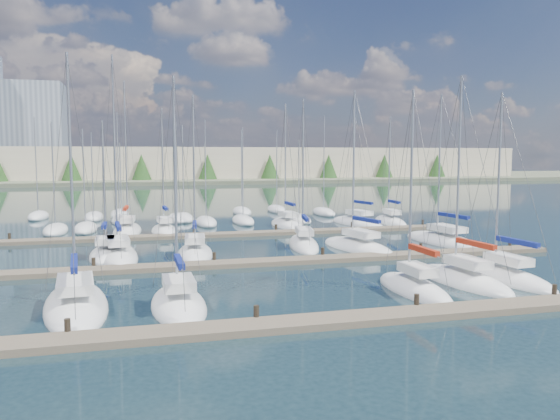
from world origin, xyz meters
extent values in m
plane|color=#1A2E35|center=(0.00, 60.00, 0.00)|extent=(400.00, 400.00, 0.00)
cube|color=#6B5E4C|center=(0.00, 2.00, 0.15)|extent=(44.00, 1.80, 0.35)
cylinder|color=#2D261C|center=(-12.00, 2.90, 0.30)|extent=(0.26, 0.26, 1.10)
cylinder|color=#2D261C|center=(-4.00, 2.90, 0.30)|extent=(0.26, 0.26, 1.10)
cylinder|color=#2D261C|center=(4.00, 2.90, 0.30)|extent=(0.26, 0.26, 1.10)
cylinder|color=#2D261C|center=(12.00, 2.90, 0.30)|extent=(0.26, 0.26, 1.10)
cube|color=#6B5E4C|center=(0.00, 16.00, 0.15)|extent=(44.00, 1.80, 0.35)
cylinder|color=#2D261C|center=(-12.00, 16.90, 0.30)|extent=(0.26, 0.26, 1.10)
cylinder|color=#2D261C|center=(-4.00, 16.90, 0.30)|extent=(0.26, 0.26, 1.10)
cylinder|color=#2D261C|center=(4.00, 16.90, 0.30)|extent=(0.26, 0.26, 1.10)
cylinder|color=#2D261C|center=(12.00, 16.90, 0.30)|extent=(0.26, 0.26, 1.10)
cylinder|color=#2D261C|center=(20.00, 16.90, 0.30)|extent=(0.26, 0.26, 1.10)
cube|color=#6B5E4C|center=(0.00, 30.00, 0.15)|extent=(44.00, 1.80, 0.35)
cylinder|color=#2D261C|center=(-20.00, 30.90, 0.30)|extent=(0.26, 0.26, 1.10)
cylinder|color=#2D261C|center=(-12.00, 30.90, 0.30)|extent=(0.26, 0.26, 1.10)
cylinder|color=#2D261C|center=(-4.00, 30.90, 0.30)|extent=(0.26, 0.26, 1.10)
cylinder|color=#2D261C|center=(4.00, 30.90, 0.30)|extent=(0.26, 0.26, 1.10)
cylinder|color=#2D261C|center=(12.00, 30.90, 0.30)|extent=(0.26, 0.26, 1.10)
cylinder|color=#2D261C|center=(20.00, 30.90, 0.30)|extent=(0.26, 0.26, 1.10)
ellipsoid|color=white|center=(14.36, 35.28, 0.05)|extent=(4.79, 9.08, 1.60)
cube|color=silver|center=(14.45, 34.86, 1.35)|extent=(2.27, 3.30, 0.50)
cylinder|color=#9EA0A5|center=(14.21, 35.95, 6.41)|extent=(0.14, 0.14, 10.61)
cylinder|color=#9EA0A5|center=(14.59, 34.18, 2.40)|extent=(0.86, 3.56, 0.10)
cube|color=navy|center=(14.59, 34.18, 2.52)|extent=(0.99, 3.32, 0.30)
ellipsoid|color=white|center=(-7.21, 6.42, 0.05)|extent=(2.80, 7.25, 1.60)
cube|color=silver|center=(-7.21, 6.06, 1.35)|extent=(1.52, 2.54, 0.50)
cylinder|color=#9EA0A5|center=(-7.22, 7.00, 6.29)|extent=(0.14, 0.14, 10.37)
cylinder|color=#9EA0A5|center=(-7.20, 5.48, 2.40)|extent=(0.15, 3.03, 0.10)
cube|color=navy|center=(-7.20, 5.48, 2.52)|extent=(0.34, 2.79, 0.30)
ellipsoid|color=white|center=(12.45, 7.71, 0.05)|extent=(3.00, 8.56, 1.60)
cube|color=black|center=(12.45, 7.71, 0.05)|extent=(1.53, 4.12, 0.12)
cube|color=silver|center=(12.48, 7.29, 1.35)|extent=(1.52, 3.03, 0.50)
cylinder|color=#9EA0A5|center=(12.40, 8.38, 6.24)|extent=(0.14, 0.14, 10.27)
cylinder|color=#9EA0A5|center=(12.53, 6.62, 2.40)|extent=(0.37, 3.53, 0.10)
cube|color=navy|center=(12.53, 6.62, 2.52)|extent=(0.55, 3.26, 0.30)
ellipsoid|color=white|center=(-10.16, 35.09, 0.05)|extent=(3.23, 8.92, 1.60)
cube|color=black|center=(-10.16, 35.09, 0.05)|extent=(1.66, 4.29, 0.12)
cube|color=silver|center=(-10.19, 34.65, 1.35)|extent=(1.66, 3.16, 0.50)
cylinder|color=#9EA0A5|center=(-10.11, 35.79, 7.99)|extent=(0.14, 0.14, 13.78)
cylinder|color=#9EA0A5|center=(-10.24, 33.95, 2.40)|extent=(0.35, 3.68, 0.10)
cube|color=maroon|center=(-10.24, 33.95, 2.52)|extent=(0.53, 3.40, 0.30)
ellipsoid|color=white|center=(9.58, 7.59, 0.05)|extent=(3.43, 8.36, 1.60)
cube|color=silver|center=(9.62, 7.19, 1.35)|extent=(1.72, 2.98, 0.50)
cylinder|color=#9EA0A5|center=(9.51, 8.24, 6.67)|extent=(0.14, 0.14, 11.14)
cylinder|color=#9EA0A5|center=(9.69, 6.54, 2.40)|extent=(0.44, 3.41, 0.10)
cube|color=maroon|center=(9.69, 6.54, 2.52)|extent=(0.62, 3.16, 0.30)
ellipsoid|color=white|center=(5.71, 6.34, 0.05)|extent=(2.36, 7.16, 1.60)
cube|color=maroon|center=(5.71, 6.34, 0.05)|extent=(1.22, 3.44, 0.12)
cube|color=silver|center=(5.72, 5.99, 1.35)|extent=(1.27, 2.51, 0.50)
cylinder|color=#9EA0A5|center=(5.70, 6.91, 6.13)|extent=(0.14, 0.14, 10.06)
cylinder|color=#9EA0A5|center=(5.73, 5.42, 2.40)|extent=(0.16, 2.99, 0.10)
cube|color=maroon|center=(5.73, 5.42, 2.52)|extent=(0.36, 2.76, 0.30)
ellipsoid|color=white|center=(16.56, 21.25, 0.05)|extent=(4.12, 10.24, 1.60)
cube|color=silver|center=(16.61, 20.75, 1.35)|extent=(2.05, 3.65, 0.50)
cylinder|color=#9EA0A5|center=(16.48, 22.04, 6.99)|extent=(0.14, 0.14, 11.78)
cylinder|color=#9EA0A5|center=(16.70, 19.96, 2.40)|extent=(0.54, 4.17, 0.10)
cube|color=navy|center=(16.70, 19.96, 2.52)|extent=(0.70, 3.86, 0.30)
ellipsoid|color=white|center=(-6.60, 33.72, 0.05)|extent=(2.95, 6.95, 1.60)
cube|color=silver|center=(-6.57, 33.38, 1.35)|extent=(1.52, 2.47, 0.50)
cylinder|color=#9EA0A5|center=(-6.64, 34.26, 6.65)|extent=(0.14, 0.14, 11.09)
cylinder|color=#9EA0A5|center=(-6.54, 32.84, 2.40)|extent=(0.30, 2.85, 0.10)
cube|color=navy|center=(-6.54, 32.84, 2.52)|extent=(0.49, 2.64, 0.30)
ellipsoid|color=white|center=(4.29, 22.60, 0.05)|extent=(3.83, 8.79, 1.60)
cube|color=silver|center=(4.21, 22.19, 1.35)|extent=(1.79, 3.16, 0.50)
cylinder|color=#9EA0A5|center=(4.41, 23.27, 6.67)|extent=(0.14, 0.14, 11.14)
cylinder|color=#9EA0A5|center=(4.08, 21.52, 2.40)|extent=(0.75, 3.53, 0.10)
cube|color=navy|center=(4.08, 21.52, 2.52)|extent=(0.90, 3.29, 0.30)
ellipsoid|color=white|center=(8.14, 20.22, 0.05)|extent=(4.72, 9.43, 1.60)
cube|color=black|center=(8.14, 20.22, 0.05)|extent=(2.38, 4.55, 0.12)
cube|color=silver|center=(8.23, 19.78, 1.35)|extent=(2.23, 3.42, 0.50)
cylinder|color=#9EA0A5|center=(7.99, 20.93, 6.95)|extent=(0.14, 0.14, 11.69)
cylinder|color=#9EA0A5|center=(8.37, 19.07, 2.40)|extent=(0.87, 3.73, 0.10)
cube|color=navy|center=(8.37, 19.07, 2.52)|extent=(1.00, 3.47, 0.30)
ellipsoid|color=white|center=(-10.58, 21.26, 0.05)|extent=(3.54, 9.97, 1.60)
cube|color=silver|center=(-10.55, 20.78, 1.35)|extent=(1.79, 3.53, 0.50)
cylinder|color=#9EA0A5|center=(-10.65, 22.04, 8.03)|extent=(0.14, 0.14, 13.86)
cylinder|color=#9EA0A5|center=(-10.48, 20.00, 2.40)|extent=(0.42, 4.10, 0.10)
cube|color=navy|center=(-10.48, 20.00, 2.52)|extent=(0.60, 3.79, 0.30)
ellipsoid|color=white|center=(18.29, 35.04, 0.05)|extent=(2.77, 7.78, 1.60)
cube|color=black|center=(18.29, 35.04, 0.05)|extent=(1.42, 3.74, 0.12)
cube|color=silver|center=(18.26, 34.66, 1.35)|extent=(1.41, 2.75, 0.50)
cylinder|color=#9EA0A5|center=(18.33, 35.65, 6.51)|extent=(0.14, 0.14, 10.82)
cylinder|color=#9EA0A5|center=(18.22, 34.05, 2.40)|extent=(0.33, 3.21, 0.10)
cube|color=navy|center=(18.22, 34.05, 2.52)|extent=(0.51, 2.96, 0.30)
ellipsoid|color=white|center=(-11.47, 21.46, 0.05)|extent=(2.42, 6.27, 1.60)
cube|color=black|center=(-11.47, 21.46, 0.05)|extent=(1.26, 3.01, 0.12)
cube|color=silver|center=(-11.47, 21.15, 1.35)|extent=(1.32, 2.20, 0.50)
cylinder|color=#9EA0A5|center=(-11.48, 21.96, 5.63)|extent=(0.14, 0.14, 9.07)
cylinder|color=#9EA0A5|center=(-11.47, 20.65, 2.40)|extent=(0.11, 2.63, 0.10)
cube|color=navy|center=(-11.47, 20.65, 2.52)|extent=(0.31, 2.42, 0.30)
ellipsoid|color=white|center=(6.42, 35.62, 0.05)|extent=(2.90, 8.22, 1.60)
cube|color=maroon|center=(6.42, 35.62, 0.05)|extent=(1.50, 3.95, 0.12)
cube|color=silver|center=(6.43, 35.21, 1.35)|extent=(1.56, 2.89, 0.50)
cylinder|color=#9EA0A5|center=(6.40, 36.27, 7.09)|extent=(0.14, 0.14, 11.99)
cylinder|color=#9EA0A5|center=(6.44, 34.56, 2.40)|extent=(0.17, 3.43, 0.10)
cube|color=navy|center=(6.44, 34.56, 2.52)|extent=(0.37, 3.16, 0.30)
ellipsoid|color=white|center=(-12.16, 7.65, 0.05)|extent=(4.04, 10.10, 1.60)
cube|color=black|center=(-12.16, 7.65, 0.05)|extent=(2.06, 4.86, 0.12)
cube|color=silver|center=(-12.11, 7.16, 1.35)|extent=(2.02, 3.60, 0.50)
cylinder|color=#9EA0A5|center=(-12.24, 8.43, 6.86)|extent=(0.14, 0.14, 11.51)
cylinder|color=#9EA0A5|center=(-12.03, 6.38, 2.40)|extent=(0.52, 4.12, 0.10)
cube|color=navy|center=(-12.03, 6.38, 2.52)|extent=(0.69, 3.81, 0.30)
ellipsoid|color=white|center=(-4.95, 20.59, 0.05)|extent=(3.40, 7.81, 1.60)
cube|color=maroon|center=(-4.95, 20.59, 0.05)|extent=(1.74, 3.76, 0.12)
cube|color=silver|center=(-4.99, 20.22, 1.35)|extent=(1.72, 2.79, 0.50)
cylinder|color=#9EA0A5|center=(-4.89, 21.20, 6.61)|extent=(0.14, 0.14, 11.01)
cylinder|color=#9EA0A5|center=(-5.05, 19.61, 2.40)|extent=(0.42, 3.18, 0.10)
cube|color=navy|center=(-5.05, 19.61, 2.52)|extent=(0.59, 2.94, 0.30)
cylinder|color=#9EA0A5|center=(-20.75, 49.89, 6.50)|extent=(0.12, 0.12, 11.20)
ellipsoid|color=white|center=(-20.75, 49.89, 0.25)|extent=(2.20, 6.40, 1.40)
cylinder|color=#9EA0A5|center=(-3.94, 43.45, 5.97)|extent=(0.12, 0.12, 10.14)
ellipsoid|color=white|center=(-3.94, 43.45, 0.25)|extent=(2.20, 6.40, 1.40)
cylinder|color=#9EA0A5|center=(-4.68, 43.24, 6.14)|extent=(0.12, 0.12, 10.49)
ellipsoid|color=white|center=(-4.68, 43.24, 0.25)|extent=(2.20, 6.40, 1.40)
cylinder|color=#9EA0A5|center=(9.07, 50.53, 5.93)|extent=(0.12, 0.12, 10.06)
ellipsoid|color=white|center=(9.07, 50.53, 0.25)|extent=(2.20, 6.40, 1.40)
cylinder|color=#9EA0A5|center=(-14.23, 47.33, 5.60)|extent=(0.12, 0.12, 9.39)
ellipsoid|color=white|center=(-14.23, 47.33, 0.25)|extent=(2.20, 6.40, 1.40)
cylinder|color=#9EA0A5|center=(-16.97, 36.19, 5.83)|extent=(0.12, 0.12, 9.85)
ellipsoid|color=white|center=(-16.97, 36.19, 0.25)|extent=(2.20, 6.40, 1.40)
cylinder|color=#9EA0A5|center=(-14.23, 36.83, 5.55)|extent=(0.12, 0.12, 9.30)
ellipsoid|color=white|center=(-14.23, 36.83, 0.25)|extent=(2.20, 6.40, 1.40)
cylinder|color=#9EA0A5|center=(13.97, 45.41, 6.74)|extent=(0.12, 0.12, 11.68)
ellipsoid|color=white|center=(13.97, 45.41, 0.25)|extent=(2.20, 6.40, 1.40)
cylinder|color=#9EA0A5|center=(2.31, 39.32, 5.78)|extent=(0.12, 0.12, 9.76)
ellipsoid|color=white|center=(2.31, 39.32, 0.25)|extent=(2.20, 6.40, 1.40)
cylinder|color=#9EA0A5|center=(-11.34, 49.91, 6.87)|extent=(0.12, 0.12, 11.95)
ellipsoid|color=white|center=(-11.34, 49.91, 0.25)|extent=(2.20, 6.40, 1.40)
cylinder|color=#9EA0A5|center=(8.76, 39.06, 5.13)|extent=(0.12, 0.12, 8.46)
ellipsoid|color=white|center=(8.76, 39.06, 0.25)|extent=(2.20, 6.40, 1.40)
cylinder|color=#9EA0A5|center=(-10.91, 43.47, 4.96)|extent=(0.12, 0.12, 8.12)
ellipsoid|color=white|center=(-10.91, 43.47, 0.25)|extent=(2.20, 6.40, 1.40)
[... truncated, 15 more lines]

